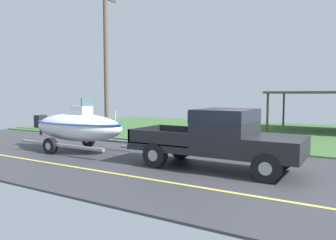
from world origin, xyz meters
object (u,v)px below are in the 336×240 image
Objects in this scene: pickup_truck_towing at (225,136)px; boat_on_trailer at (78,127)px; carport_awning at (332,93)px; utility_pole at (106,59)px.

boat_on_trailer reaches higher than pickup_truck_towing.
utility_pole is at bearing -143.25° from carport_awning.
boat_on_trailer is at bearing -123.06° from carport_awning.
pickup_truck_towing is 0.79× the size of carport_awning.
utility_pole is (-9.05, 4.70, 3.29)m from pickup_truck_towing.
boat_on_trailer is 6.32m from utility_pole.
utility_pole is at bearing 119.01° from boat_on_trailer.
pickup_truck_towing is at bearing -27.48° from utility_pole.
boat_on_trailer is at bearing 180.00° from pickup_truck_towing.
carport_awning is at bearing 81.25° from pickup_truck_towing.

